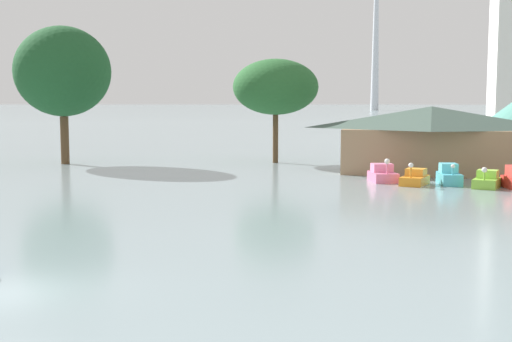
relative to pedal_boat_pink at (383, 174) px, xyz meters
name	(u,v)px	position (x,y,z in m)	size (l,w,h in m)	color
ground_plane	(12,293)	(-8.69, -31.46, -0.52)	(2000.00, 2000.00, 0.00)	gray
pedal_boat_pink	(383,174)	(0.00, 0.00, 0.00)	(2.47, 3.02, 1.76)	pink
pedal_boat_orange	(415,178)	(2.30, -1.34, -0.07)	(2.04, 2.97, 1.63)	orange
pedal_boat_cyan	(449,176)	(4.59, -0.34, 0.05)	(1.83, 3.07, 1.52)	#4CB7CC
pedal_boat_lime	(487,181)	(7.00, -1.70, -0.04)	(2.05, 2.72, 1.48)	#8CCC3F
boathouse	(431,138)	(3.26, 6.76, 2.29)	(14.68, 7.65, 5.36)	#9E7F5B
shoreline_tree_tall_left	(63,72)	(-29.36, 6.12, 7.92)	(8.69, 8.69, 12.55)	brown
shoreline_tree_mid	(276,87)	(-10.89, 12.27, 6.54)	(7.96, 7.96, 9.67)	brown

